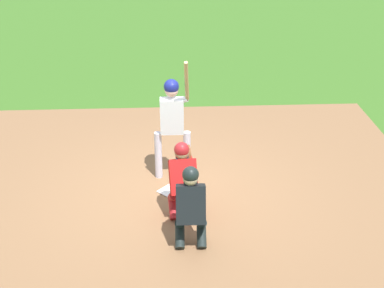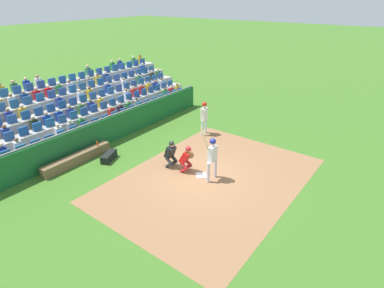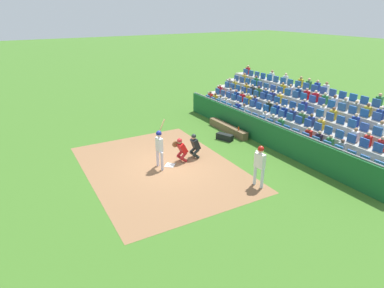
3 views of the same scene
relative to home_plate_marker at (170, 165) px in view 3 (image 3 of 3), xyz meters
name	(u,v)px [view 3 (image 3 of 3)]	position (x,y,z in m)	size (l,w,h in m)	color
ground_plane	(170,165)	(0.00, 0.00, -0.02)	(160.00, 160.00, 0.00)	#3A6921
infield_dirt_patch	(161,168)	(0.00, 0.50, -0.01)	(8.99, 6.54, 0.01)	#8A6140
home_plate_marker	(170,165)	(0.00, 0.00, 0.00)	(0.44, 0.44, 0.02)	white
batter_at_plate	(159,145)	(0.01, 0.51, 1.16)	(0.64, 0.58, 2.31)	silver
catcher_crouching	(181,148)	(0.12, -0.68, 0.69)	(0.49, 0.73, 1.26)	#A81E22
home_plate_umpire	(195,145)	(0.18, -1.49, 0.69)	(0.48, 0.47, 1.30)	black
dugout_wall	(262,131)	(0.00, -5.72, 0.67)	(14.44, 0.24, 1.42)	#175B2A
dugout_bench	(228,128)	(2.39, -5.17, 0.20)	(3.40, 0.40, 0.44)	brown
water_bottle_on_bench	(239,129)	(1.28, -5.12, 0.54)	(0.07, 0.07, 0.23)	#D84317
equipment_duffel_bag	(225,137)	(1.38, -4.22, 0.16)	(0.98, 0.36, 0.36)	black
on_deck_batter	(260,162)	(-3.65, -2.33, 1.12)	(0.60, 0.27, 1.84)	silver
bleacher_stand	(312,118)	(0.01, -9.77, 0.79)	(17.60, 4.47, 2.82)	#9B9A92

